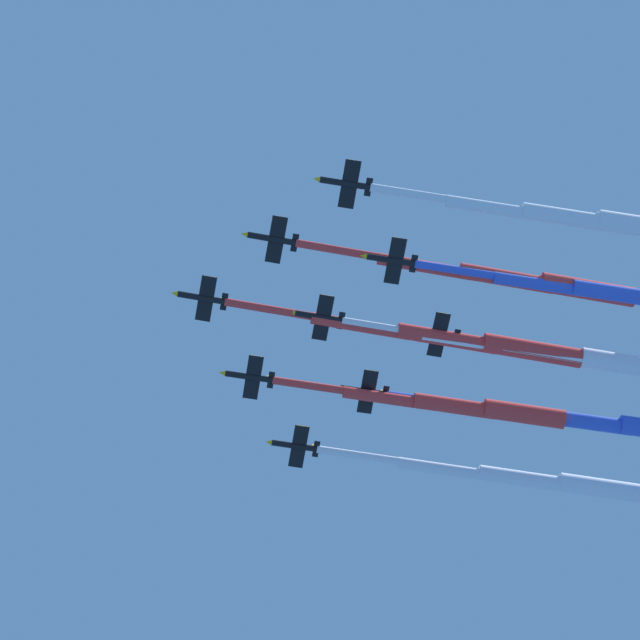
{
  "coord_description": "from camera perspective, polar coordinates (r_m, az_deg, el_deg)",
  "views": [
    {
      "loc": [
        102.14,
        -35.82,
        -57.63
      ],
      "look_at": [
        0.0,
        0.0,
        176.75
      ],
      "focal_mm": 82.29,
      "sensor_mm": 36.0,
      "label": 1
    }
  ],
  "objects": [
    {
      "name": "jet_port_inner",
      "position": [
        258.88,
        7.38,
        1.63
      ],
      "size": [
        16.69,
        69.65,
        3.87
      ],
      "color": "black"
    },
    {
      "name": "jet_starboard_inner",
      "position": [
        266.61,
        5.28,
        -3.33
      ],
      "size": [
        16.69,
        62.67,
        3.72
      ],
      "color": "black"
    },
    {
      "name": "jet_trail_port",
      "position": [
        272.99,
        10.44,
        -3.91
      ],
      "size": [
        18.18,
        69.03,
        3.8
      ],
      "color": "black"
    },
    {
      "name": "jet_starboard_outer",
      "position": [
        262.09,
        11.59,
        1.01
      ],
      "size": [
        17.56,
        67.37,
        3.76
      ],
      "color": "black"
    },
    {
      "name": "jet_starboard_mid",
      "position": [
        252.99,
        9.6,
        3.99
      ],
      "size": [
        16.86,
        63.59,
        3.75
      ],
      "color": "black"
    },
    {
      "name": "jet_port_mid",
      "position": [
        265.58,
        8.94,
        -1.29
      ],
      "size": [
        16.94,
        69.45,
        3.87
      ],
      "color": "black"
    },
    {
      "name": "jet_lead",
      "position": [
        262.45,
        5.1,
        -0.72
      ],
      "size": [
        17.22,
        73.72,
        3.77
      ],
      "color": "black"
    },
    {
      "name": "jet_port_outer",
      "position": [
        276.74,
        8.11,
        -6.14
      ],
      "size": [
        18.15,
        72.29,
        3.8
      ],
      "color": "black"
    }
  ]
}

